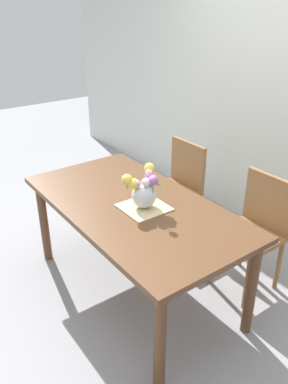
{
  "coord_description": "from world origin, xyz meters",
  "views": [
    {
      "loc": [
        1.96,
        -1.34,
        2.05
      ],
      "look_at": [
        0.09,
        0.02,
        0.89
      ],
      "focal_mm": 36.38,
      "sensor_mm": 36.0,
      "label": 1
    }
  ],
  "objects": [
    {
      "name": "flower_vase",
      "position": [
        0.09,
        0.02,
        0.9
      ],
      "size": [
        0.21,
        0.26,
        0.28
      ],
      "color": "silver",
      "rests_on": "placemat"
    },
    {
      "name": "chair_right",
      "position": [
        0.45,
        0.8,
        0.52
      ],
      "size": [
        0.42,
        0.42,
        0.9
      ],
      "rotation": [
        0.0,
        0.0,
        3.14
      ],
      "color": "olive",
      "rests_on": "ground_plane"
    },
    {
      "name": "dining_table",
      "position": [
        0.0,
        0.0,
        0.68
      ],
      "size": [
        1.72,
        0.91,
        0.77
      ],
      "color": "brown",
      "rests_on": "ground_plane"
    },
    {
      "name": "ground_plane",
      "position": [
        0.0,
        0.0,
        0.0
      ],
      "size": [
        12.0,
        12.0,
        0.0
      ],
      "primitive_type": "plane",
      "color": "#939399"
    },
    {
      "name": "chair_left",
      "position": [
        -0.45,
        0.8,
        0.52
      ],
      "size": [
        0.42,
        0.42,
        0.9
      ],
      "rotation": [
        0.0,
        0.0,
        3.14
      ],
      "color": "olive",
      "rests_on": "ground_plane"
    },
    {
      "name": "placemat",
      "position": [
        0.09,
        0.02,
        0.77
      ],
      "size": [
        0.3,
        0.3,
        0.01
      ],
      "primitive_type": "cube",
      "color": "#CCB789",
      "rests_on": "dining_table"
    }
  ]
}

